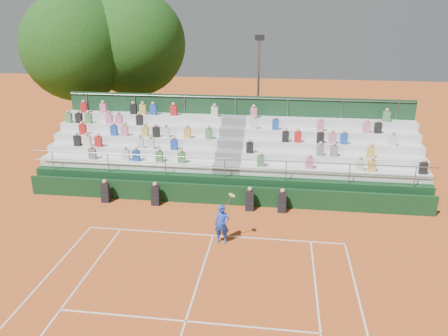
# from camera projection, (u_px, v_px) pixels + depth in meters

# --- Properties ---
(ground) EXTENTS (90.00, 90.00, 0.00)m
(ground) POSITION_uv_depth(u_px,v_px,m) (213.00, 235.00, 18.62)
(ground) COLOR #C55820
(ground) RESTS_ON ground
(courtside_wall) EXTENTS (20.00, 0.15, 1.00)m
(courtside_wall) POSITION_uv_depth(u_px,v_px,m) (223.00, 195.00, 21.43)
(courtside_wall) COLOR #0E3217
(courtside_wall) RESTS_ON ground
(line_officials) EXTENTS (9.13, 0.40, 1.19)m
(line_officials) POSITION_uv_depth(u_px,v_px,m) (197.00, 198.00, 21.17)
(line_officials) COLOR black
(line_officials) RESTS_ON ground
(grandstand) EXTENTS (20.00, 5.20, 4.40)m
(grandstand) POSITION_uv_depth(u_px,v_px,m) (231.00, 162.00, 24.25)
(grandstand) COLOR #0E3217
(grandstand) RESTS_ON ground
(tennis_player) EXTENTS (0.83, 0.40, 2.22)m
(tennis_player) POSITION_uv_depth(u_px,v_px,m) (222.00, 224.00, 17.79)
(tennis_player) COLOR blue
(tennis_player) RESTS_ON ground
(tree_west) EXTENTS (7.08, 7.08, 10.24)m
(tree_west) POSITION_uv_depth(u_px,v_px,m) (76.00, 47.00, 28.85)
(tree_west) COLOR #392115
(tree_west) RESTS_ON ground
(tree_east) EXTENTS (7.15, 7.15, 10.41)m
(tree_east) POSITION_uv_depth(u_px,v_px,m) (134.00, 44.00, 30.13)
(tree_east) COLOR #392115
(tree_east) RESTS_ON ground
(floodlight_mast) EXTENTS (0.60, 0.25, 7.54)m
(floodlight_mast) POSITION_uv_depth(u_px,v_px,m) (258.00, 84.00, 28.87)
(floodlight_mast) COLOR gray
(floodlight_mast) RESTS_ON ground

